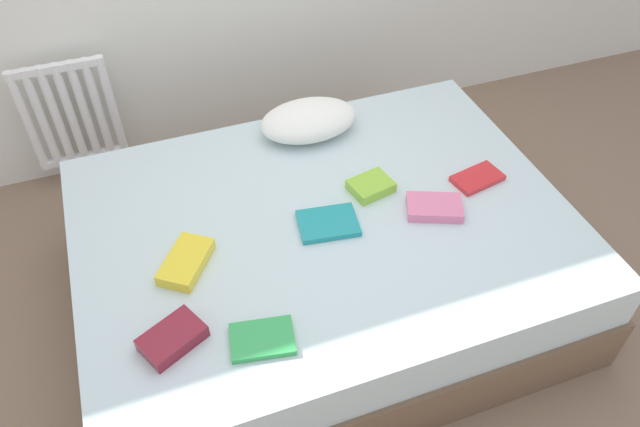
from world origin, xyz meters
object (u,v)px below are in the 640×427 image
object	(u,v)px
textbook_red	(477,178)
textbook_teal	(327,223)
textbook_green	(262,339)
textbook_lime	(371,186)
pillow	(308,120)
bed	(324,260)
textbook_pink	(434,207)
radiator	(71,115)
textbook_maroon	(172,338)
textbook_yellow	(186,262)

from	to	relation	value
textbook_red	textbook_teal	xyz separation A→B (m)	(-0.70, -0.03, 0.00)
textbook_green	textbook_lime	bearing A→B (deg)	51.71
textbook_red	textbook_green	bearing A→B (deg)	-167.84
pillow	textbook_green	world-z (taller)	pillow
textbook_green	bed	bearing A→B (deg)	60.30
bed	textbook_green	xyz separation A→B (m)	(-0.39, -0.47, 0.26)
bed	textbook_pink	size ratio (longest dim) A/B	9.09
textbook_pink	bed	bearing A→B (deg)	-172.03
bed	radiator	world-z (taller)	radiator
textbook_maroon	textbook_red	size ratio (longest dim) A/B	0.97
textbook_green	textbook_pink	bearing A→B (deg)	33.66
bed	textbook_red	world-z (taller)	textbook_red
radiator	textbook_lime	xyz separation A→B (m)	(1.16, -1.11, 0.10)
radiator	pillow	bearing A→B (deg)	-31.69
textbook_lime	textbook_maroon	bearing A→B (deg)	-164.57
pillow	textbook_teal	world-z (taller)	pillow
textbook_yellow	textbook_lime	bearing A→B (deg)	-43.59
bed	textbook_yellow	world-z (taller)	textbook_yellow
pillow	textbook_pink	distance (m)	0.73
textbook_green	textbook_yellow	size ratio (longest dim) A/B	0.90
radiator	textbook_yellow	xyz separation A→B (m)	(0.36, -1.26, 0.10)
textbook_yellow	textbook_pink	xyz separation A→B (m)	(1.00, -0.05, -0.00)
textbook_yellow	textbook_green	bearing A→B (deg)	-121.50
bed	textbook_pink	world-z (taller)	textbook_pink
pillow	textbook_lime	world-z (taller)	pillow
textbook_pink	textbook_yellow	bearing A→B (deg)	-160.37
bed	pillow	xyz separation A→B (m)	(0.13, 0.55, 0.33)
radiator	textbook_red	distance (m)	2.02
textbook_lime	textbook_teal	xyz separation A→B (m)	(-0.24, -0.13, -0.01)
textbook_maroon	textbook_yellow	bearing A→B (deg)	45.28
bed	textbook_pink	bearing A→B (deg)	-14.57
radiator	textbook_lime	size ratio (longest dim) A/B	3.40
textbook_red	textbook_lime	bearing A→B (deg)	156.63
radiator	textbook_green	world-z (taller)	radiator
textbook_teal	textbook_pink	bearing A→B (deg)	-0.90
bed	pillow	size ratio (longest dim) A/B	4.43
bed	textbook_teal	xyz separation A→B (m)	(-0.00, -0.04, 0.27)
bed	textbook_teal	world-z (taller)	textbook_teal
textbook_pink	pillow	bearing A→B (deg)	137.27
radiator	textbook_teal	size ratio (longest dim) A/B	2.49
textbook_lime	textbook_yellow	bearing A→B (deg)	179.01
textbook_green	textbook_pink	size ratio (longest dim) A/B	0.96
textbook_maroon	textbook_teal	world-z (taller)	textbook_maroon
radiator	textbook_lime	bearing A→B (deg)	-43.61
textbook_red	textbook_green	xyz separation A→B (m)	(-1.09, -0.46, -0.00)
textbook_yellow	textbook_teal	xyz separation A→B (m)	(0.56, 0.02, -0.01)
radiator	textbook_green	size ratio (longest dim) A/B	2.73
bed	textbook_lime	distance (m)	0.38
bed	textbook_green	bearing A→B (deg)	-129.82
radiator	textbook_red	size ratio (longest dim) A/B	2.73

